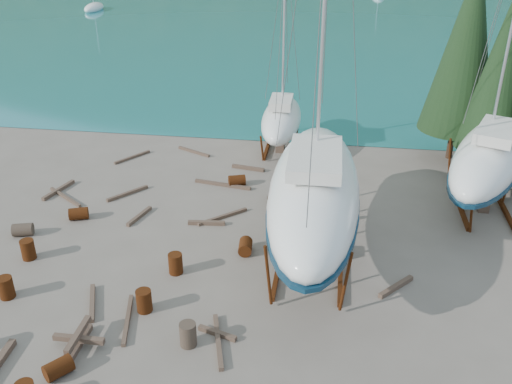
# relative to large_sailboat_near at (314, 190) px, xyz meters

# --- Properties ---
(ground) EXTENTS (600.00, 600.00, 0.00)m
(ground) POSITION_rel_large_sailboat_near_xyz_m (-3.51, -2.32, -3.15)
(ground) COLOR #64594F
(ground) RESTS_ON ground
(cypress_near_right) EXTENTS (3.60, 3.60, 10.00)m
(cypress_near_right) POSITION_rel_large_sailboat_near_xyz_m (8.99, 9.68, 2.64)
(cypress_near_right) COLOR black
(cypress_near_right) RESTS_ON ground
(cypress_back_left) EXTENTS (4.14, 4.14, 11.50)m
(cypress_back_left) POSITION_rel_large_sailboat_near_xyz_m (7.49, 11.68, 3.51)
(cypress_back_left) COLOR black
(cypress_back_left) RESTS_ON ground
(moored_boat_left) EXTENTS (2.00, 5.00, 6.05)m
(moored_boat_left) POSITION_rel_large_sailboat_near_xyz_m (-33.51, 57.68, -2.76)
(moored_boat_left) COLOR white
(moored_boat_left) RESTS_ON ground
(large_sailboat_near) EXTENTS (3.74, 12.46, 19.57)m
(large_sailboat_near) POSITION_rel_large_sailboat_near_xyz_m (0.00, 0.00, 0.00)
(large_sailboat_near) COLOR white
(large_sailboat_near) RESTS_ON ground
(large_sailboat_far) EXTENTS (6.64, 10.68, 16.31)m
(large_sailboat_far) POSITION_rel_large_sailboat_near_xyz_m (8.11, 5.81, -0.48)
(large_sailboat_far) COLOR white
(large_sailboat_far) RESTS_ON ground
(small_sailboat_shore) EXTENTS (2.36, 7.33, 11.70)m
(small_sailboat_shore) POSITION_rel_large_sailboat_near_xyz_m (-2.51, 11.66, -1.22)
(small_sailboat_shore) COLOR white
(small_sailboat_shore) RESTS_ON ground
(worker) EXTENTS (0.41, 0.61, 1.63)m
(worker) POSITION_rel_large_sailboat_near_xyz_m (-0.37, 2.02, -2.34)
(worker) COLOR navy
(worker) RESTS_ON ground
(drum_0) EXTENTS (0.58, 0.58, 0.88)m
(drum_0) POSITION_rel_large_sailboat_near_xyz_m (-11.34, -4.54, -2.71)
(drum_0) COLOR #5D2C10
(drum_0) RESTS_ON ground
(drum_2) EXTENTS (1.02, 0.84, 0.58)m
(drum_2) POSITION_rel_large_sailboat_near_xyz_m (-11.14, 1.58, -2.86)
(drum_2) COLOR #5D2C10
(drum_2) RESTS_ON ground
(drum_4) EXTENTS (1.02, 0.83, 0.58)m
(drum_4) POSITION_rel_large_sailboat_near_xyz_m (-4.30, 6.24, -2.86)
(drum_4) COLOR #5D2C10
(drum_4) RESTS_ON ground
(drum_6) EXTENTS (0.65, 0.93, 0.58)m
(drum_6) POSITION_rel_large_sailboat_near_xyz_m (-2.82, -0.15, -2.86)
(drum_6) COLOR #5D2C10
(drum_6) RESTS_ON ground
(drum_8) EXTENTS (0.58, 0.58, 0.88)m
(drum_8) POSITION_rel_large_sailboat_near_xyz_m (-11.83, -1.92, -2.71)
(drum_8) COLOR #5D2C10
(drum_8) RESTS_ON ground
(drum_10) EXTENTS (0.58, 0.58, 0.88)m
(drum_10) POSITION_rel_large_sailboat_near_xyz_m (-5.88, -4.57, -2.71)
(drum_10) COLOR #5D2C10
(drum_10) RESTS_ON ground
(drum_11) EXTENTS (0.66, 0.93, 0.58)m
(drum_11) POSITION_rel_large_sailboat_near_xyz_m (-2.13, 4.84, -2.86)
(drum_11) COLOR #2D2823
(drum_11) RESTS_ON ground
(drum_12) EXTENTS (1.01, 1.05, 0.58)m
(drum_12) POSITION_rel_large_sailboat_near_xyz_m (-7.57, -8.09, -2.86)
(drum_12) COLOR #5D2C10
(drum_12) RESTS_ON ground
(drum_14) EXTENTS (0.58, 0.58, 0.88)m
(drum_14) POSITION_rel_large_sailboat_near_xyz_m (-5.38, -2.05, -2.71)
(drum_14) COLOR #5D2C10
(drum_14) RESTS_ON ground
(drum_15) EXTENTS (1.00, 0.80, 0.58)m
(drum_15) POSITION_rel_large_sailboat_near_xyz_m (-13.03, -0.19, -2.86)
(drum_15) COLOR #2D2823
(drum_15) RESTS_ON ground
(drum_17) EXTENTS (0.58, 0.58, 0.88)m
(drum_17) POSITION_rel_large_sailboat_near_xyz_m (-3.83, -6.12, -2.71)
(drum_17) COLOR #2D2823
(drum_17) RESTS_ON ground
(timber_0) EXTENTS (1.55, 2.11, 0.14)m
(timber_0) POSITION_rel_large_sailboat_near_xyz_m (-11.05, 8.92, -3.08)
(timber_0) COLOR brown
(timber_0) RESTS_ON ground
(timber_1) EXTENTS (1.45, 1.57, 0.19)m
(timber_1) POSITION_rel_large_sailboat_near_xyz_m (3.44, -1.90, -3.05)
(timber_1) COLOR brown
(timber_1) RESTS_ON ground
(timber_2) EXTENTS (0.80, 2.29, 0.19)m
(timber_2) POSITION_rel_large_sailboat_near_xyz_m (-13.41, 4.17, -3.06)
(timber_2) COLOR brown
(timber_2) RESTS_ON ground
(timber_3) EXTENTS (0.79, 2.70, 0.15)m
(timber_3) POSITION_rel_large_sailboat_near_xyz_m (-6.31, -5.25, -3.07)
(timber_3) COLOR brown
(timber_3) RESTS_ON ground
(timber_4) EXTENTS (0.68, 1.86, 0.17)m
(timber_4) POSITION_rel_large_sailboat_near_xyz_m (-8.34, 2.11, -3.06)
(timber_4) COLOR brown
(timber_4) RESTS_ON ground
(timber_5) EXTENTS (0.90, 2.65, 0.16)m
(timber_5) POSITION_rel_large_sailboat_near_xyz_m (-2.84, -5.92, -3.07)
(timber_5) COLOR brown
(timber_5) RESTS_ON ground
(timber_6) EXTENTS (1.90, 0.54, 0.19)m
(timber_6) POSITION_rel_large_sailboat_near_xyz_m (-4.03, 8.32, -3.05)
(timber_6) COLOR brown
(timber_6) RESTS_ON ground
(timber_7) EXTENTS (1.46, 0.61, 0.17)m
(timber_7) POSITION_rel_large_sailboat_near_xyz_m (-2.95, -5.53, -3.06)
(timber_7) COLOR brown
(timber_7) RESTS_ON ground
(timber_8) EXTENTS (1.75, 0.35, 0.19)m
(timber_8) POSITION_rel_large_sailboat_near_xyz_m (-5.00, 1.92, -3.05)
(timber_8) COLOR brown
(timber_8) RESTS_ON ground
(timber_9) EXTENTS (2.18, 1.21, 0.15)m
(timber_9) POSITION_rel_large_sailboat_near_xyz_m (-7.65, 10.25, -3.07)
(timber_9) COLOR brown
(timber_9) RESTS_ON ground
(timber_10) EXTENTS (3.13, 0.72, 0.16)m
(timber_10) POSITION_rel_large_sailboat_near_xyz_m (-5.05, 6.06, -3.07)
(timber_10) COLOR brown
(timber_10) RESTS_ON ground
(timber_11) EXTENTS (2.09, 1.92, 0.15)m
(timber_11) POSITION_rel_large_sailboat_near_xyz_m (-4.37, 2.64, -3.07)
(timber_11) COLOR brown
(timber_11) RESTS_ON ground
(timber_12) EXTENTS (0.97, 2.11, 0.17)m
(timber_12) POSITION_rel_large_sailboat_near_xyz_m (-7.95, -4.53, -3.06)
(timber_12) COLOR brown
(timber_12) RESTS_ON ground
(timber_15) EXTENTS (2.39, 1.78, 0.15)m
(timber_15) POSITION_rel_large_sailboat_near_xyz_m (-12.73, 3.50, -3.08)
(timber_15) COLOR brown
(timber_15) RESTS_ON ground
(timber_17) EXTENTS (1.64, 1.94, 0.16)m
(timber_17) POSITION_rel_large_sailboat_near_xyz_m (-9.72, 4.34, -3.07)
(timber_17) COLOR brown
(timber_17) RESTS_ON ground
(timber_pile_fore) EXTENTS (1.80, 1.80, 0.60)m
(timber_pile_fore) POSITION_rel_large_sailboat_near_xyz_m (-7.49, -6.73, -2.85)
(timber_pile_fore) COLOR brown
(timber_pile_fore) RESTS_ON ground
(timber_pile_aft) EXTENTS (1.80, 1.80, 0.60)m
(timber_pile_aft) POSITION_rel_large_sailboat_near_xyz_m (-0.41, 3.81, -2.85)
(timber_pile_aft) COLOR brown
(timber_pile_aft) RESTS_ON ground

